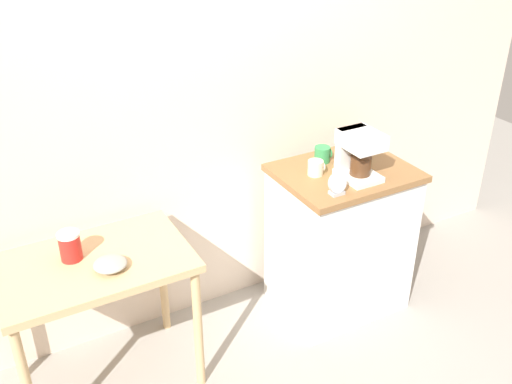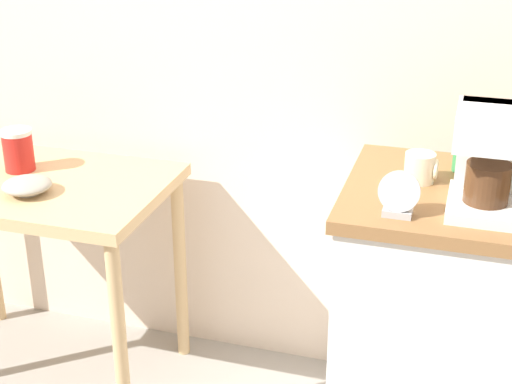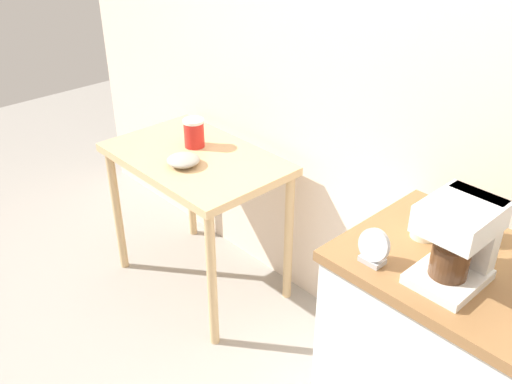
{
  "view_description": "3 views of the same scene",
  "coord_description": "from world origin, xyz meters",
  "px_view_note": "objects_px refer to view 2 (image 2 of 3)",
  "views": [
    {
      "loc": [
        -1.12,
        -2.28,
        2.31
      ],
      "look_at": [
        0.11,
        -0.06,
        0.92
      ],
      "focal_mm": 41.12,
      "sensor_mm": 36.0,
      "label": 1
    },
    {
      "loc": [
        0.63,
        -1.94,
        1.69
      ],
      "look_at": [
        0.07,
        -0.08,
        0.84
      ],
      "focal_mm": 53.12,
      "sensor_mm": 36.0,
      "label": 2
    },
    {
      "loc": [
        1.25,
        -1.42,
        1.93
      ],
      "look_at": [
        -0.18,
        -0.1,
        0.81
      ],
      "focal_mm": 39.44,
      "sensor_mm": 36.0,
      "label": 3
    }
  ],
  "objects_px": {
    "mug_small_cream": "(420,168)",
    "coffee_maker": "(491,155)",
    "mug_tall_green": "(470,156)",
    "table_clock": "(399,196)",
    "canister_enamel": "(18,150)",
    "bowl_stoneware": "(27,185)"
  },
  "relations": [
    {
      "from": "mug_small_cream",
      "to": "coffee_maker",
      "type": "bearing_deg",
      "value": -35.59
    },
    {
      "from": "mug_tall_green",
      "to": "table_clock",
      "type": "distance_m",
      "value": 0.38
    },
    {
      "from": "mug_small_cream",
      "to": "table_clock",
      "type": "relative_size",
      "value": 0.78
    },
    {
      "from": "mug_tall_green",
      "to": "table_clock",
      "type": "height_order",
      "value": "table_clock"
    },
    {
      "from": "coffee_maker",
      "to": "mug_tall_green",
      "type": "bearing_deg",
      "value": 101.39
    },
    {
      "from": "canister_enamel",
      "to": "bowl_stoneware",
      "type": "bearing_deg",
      "value": -51.32
    },
    {
      "from": "canister_enamel",
      "to": "mug_small_cream",
      "type": "relative_size",
      "value": 1.56
    },
    {
      "from": "bowl_stoneware",
      "to": "mug_tall_green",
      "type": "height_order",
      "value": "mug_tall_green"
    },
    {
      "from": "bowl_stoneware",
      "to": "table_clock",
      "type": "bearing_deg",
      "value": -6.21
    },
    {
      "from": "canister_enamel",
      "to": "mug_tall_green",
      "type": "height_order",
      "value": "mug_tall_green"
    },
    {
      "from": "mug_small_cream",
      "to": "mug_tall_green",
      "type": "height_order",
      "value": "mug_tall_green"
    },
    {
      "from": "mug_tall_green",
      "to": "table_clock",
      "type": "bearing_deg",
      "value": -113.78
    },
    {
      "from": "bowl_stoneware",
      "to": "canister_enamel",
      "type": "bearing_deg",
      "value": 128.68
    },
    {
      "from": "bowl_stoneware",
      "to": "mug_small_cream",
      "type": "bearing_deg",
      "value": 5.4
    },
    {
      "from": "table_clock",
      "to": "canister_enamel",
      "type": "bearing_deg",
      "value": 167.19
    },
    {
      "from": "mug_small_cream",
      "to": "bowl_stoneware",
      "type": "bearing_deg",
      "value": -174.6
    },
    {
      "from": "bowl_stoneware",
      "to": "coffee_maker",
      "type": "xyz_separation_m",
      "value": [
        1.34,
        -0.01,
        0.25
      ]
    },
    {
      "from": "coffee_maker",
      "to": "mug_small_cream",
      "type": "distance_m",
      "value": 0.24
    },
    {
      "from": "coffee_maker",
      "to": "mug_small_cream",
      "type": "height_order",
      "value": "coffee_maker"
    },
    {
      "from": "table_clock",
      "to": "mug_tall_green",
      "type": "bearing_deg",
      "value": 66.22
    },
    {
      "from": "canister_enamel",
      "to": "coffee_maker",
      "type": "relative_size",
      "value": 0.54
    },
    {
      "from": "mug_small_cream",
      "to": "table_clock",
      "type": "distance_m",
      "value": 0.24
    }
  ]
}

